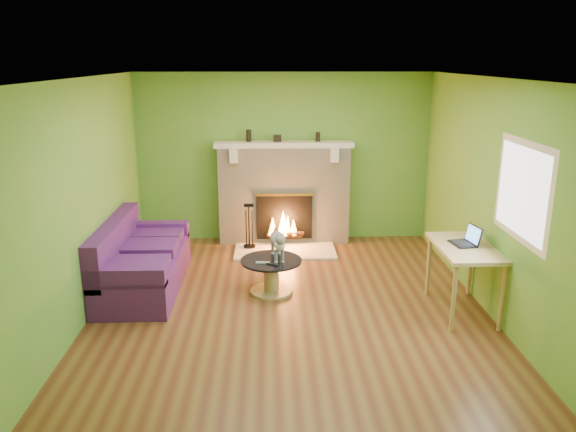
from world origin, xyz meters
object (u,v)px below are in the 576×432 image
(sofa, at_px, (139,262))
(desk, at_px, (465,254))
(cat, at_px, (278,243))
(coffee_table, at_px, (271,274))

(sofa, bearing_deg, desk, -12.13)
(desk, relative_size, cat, 1.68)
(coffee_table, distance_m, cat, 0.39)
(sofa, height_order, cat, sofa)
(coffee_table, relative_size, cat, 1.18)
(cat, bearing_deg, desk, -25.11)
(cat, bearing_deg, sofa, 168.09)
(sofa, xyz_separation_m, cat, (1.73, -0.14, 0.29))
(cat, bearing_deg, coffee_table, -155.14)
(sofa, relative_size, desk, 1.81)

